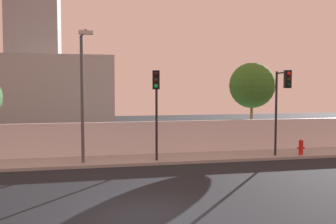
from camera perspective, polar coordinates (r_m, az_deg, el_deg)
ground_plane at (r=11.01m, az=-4.19°, el=-16.31°), size 80.00×80.00×0.00m
sidewalk at (r=18.87m, az=-7.51°, el=-7.62°), size 36.00×2.40×0.15m
perimeter_wall at (r=19.98m, az=-7.81°, el=-4.15°), size 36.00×0.18×1.80m
traffic_light_center at (r=17.56m, az=-1.86°, el=2.57°), size 0.42×1.18×4.48m
traffic_light_right at (r=19.61m, az=17.59°, el=2.69°), size 0.35×1.56×4.54m
street_lamp_curbside at (r=17.70m, az=-13.33°, el=3.94°), size 0.64×2.14×6.19m
fire_hydrant at (r=21.14m, az=20.26°, el=-5.15°), size 0.44×0.26×0.84m
roadside_tree_midleft at (r=23.24m, az=13.12°, el=4.10°), size 2.85×2.85×5.40m
low_building_distant at (r=34.01m, az=-18.88°, el=2.72°), size 12.02×6.00×6.61m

